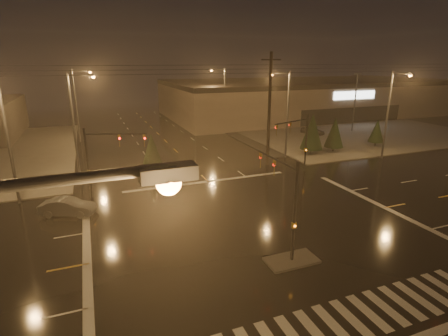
{
  "coord_description": "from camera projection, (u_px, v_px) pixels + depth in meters",
  "views": [
    {
      "loc": [
        -10.04,
        -19.04,
        11.06
      ],
      "look_at": [
        -0.51,
        5.44,
        3.0
      ],
      "focal_mm": 28.0,
      "sensor_mm": 36.0,
      "label": 1
    }
  ],
  "objects": [
    {
      "name": "streetlight_4",
      "position": [
        223.0,
        94.0,
        57.94
      ],
      "size": [
        2.77,
        0.32,
        10.0
      ],
      "color": "#38383A",
      "rests_on": "ground"
    },
    {
      "name": "streetlight_5",
      "position": [
        6.0,
        134.0,
        26.4
      ],
      "size": [
        0.32,
        2.77,
        10.0
      ],
      "color": "#38383A",
      "rests_on": "ground"
    },
    {
      "name": "utility_pole_1",
      "position": [
        269.0,
        109.0,
        37.14
      ],
      "size": [
        2.2,
        0.32,
        12.0
      ],
      "color": "black",
      "rests_on": "ground"
    },
    {
      "name": "stop_bar_far",
      "position": [
        208.0,
        181.0,
        33.49
      ],
      "size": [
        16.0,
        0.5,
        0.01
      ],
      "primitive_type": "cube",
      "color": "beige",
      "rests_on": "ground"
    },
    {
      "name": "parking_lot",
      "position": [
        367.0,
        127.0,
        60.76
      ],
      "size": [
        50.0,
        24.0,
        0.08
      ],
      "primitive_type": "cube",
      "color": "black",
      "rests_on": "ground"
    },
    {
      "name": "streetlight_1",
      "position": [
        76.0,
        117.0,
        34.15
      ],
      "size": [
        2.77,
        0.32,
        10.0
      ],
      "color": "#38383A",
      "rests_on": "ground"
    },
    {
      "name": "conifer_3",
      "position": [
        152.0,
        149.0,
        36.54
      ],
      "size": [
        2.05,
        2.05,
        3.9
      ],
      "color": "black",
      "rests_on": "ground"
    },
    {
      "name": "streetlight_3",
      "position": [
        285.0,
        109.0,
        40.12
      ],
      "size": [
        2.77,
        0.32,
        10.0
      ],
      "color": "#38383A",
      "rests_on": "ground"
    },
    {
      "name": "sidewalk_ne",
      "position": [
        336.0,
        127.0,
        60.8
      ],
      "size": [
        36.0,
        36.0,
        0.12
      ],
      "primitive_type": "cube",
      "color": "#45423D",
      "rests_on": "ground"
    },
    {
      "name": "signal_mast_ne",
      "position": [
        300.0,
        137.0,
        34.9
      ],
      "size": [
        4.84,
        1.86,
        6.0
      ],
      "color": "black",
      "rests_on": "ground"
    },
    {
      "name": "car_crossing",
      "position": [
        68.0,
        207.0,
        26.01
      ],
      "size": [
        4.21,
        2.76,
        1.31
      ],
      "primitive_type": "imported",
      "rotation": [
        0.0,
        0.0,
        1.19
      ],
      "color": "slate",
      "rests_on": "ground"
    },
    {
      "name": "ground",
      "position": [
        260.0,
        231.0,
        23.69
      ],
      "size": [
        140.0,
        140.0,
        0.0
      ],
      "primitive_type": "plane",
      "color": "black",
      "rests_on": "ground"
    },
    {
      "name": "streetlight_6",
      "position": [
        390.0,
        110.0,
        39.58
      ],
      "size": [
        0.32,
        2.77,
        10.0
      ],
      "color": "#38383A",
      "rests_on": "ground"
    },
    {
      "name": "conifer_0",
      "position": [
        312.0,
        131.0,
        42.52
      ],
      "size": [
        2.77,
        2.77,
        5.02
      ],
      "color": "black",
      "rests_on": "ground"
    },
    {
      "name": "signal_mast_median",
      "position": [
        287.0,
        195.0,
        19.85
      ],
      "size": [
        0.25,
        4.59,
        6.0
      ],
      "color": "black",
      "rests_on": "ground"
    },
    {
      "name": "car_parked",
      "position": [
        313.0,
        131.0,
        54.68
      ],
      "size": [
        2.9,
        4.09,
        1.29
      ],
      "primitive_type": "imported",
      "rotation": [
        0.0,
        0.0,
        0.41
      ],
      "color": "black",
      "rests_on": "ground"
    },
    {
      "name": "streetlight_2",
      "position": [
        78.0,
        101.0,
        48.4
      ],
      "size": [
        2.77,
        0.32,
        10.0
      ],
      "color": "#38383A",
      "rests_on": "ground"
    },
    {
      "name": "signal_mast_nw",
      "position": [
        100.0,
        155.0,
        28.31
      ],
      "size": [
        4.84,
        1.86,
        6.0
      ],
      "color": "black",
      "rests_on": "ground"
    },
    {
      "name": "crosswalk",
      "position": [
        351.0,
        318.0,
        15.67
      ],
      "size": [
        15.0,
        2.6,
        0.01
      ],
      "primitive_type": "cube",
      "color": "beige",
      "rests_on": "ground"
    },
    {
      "name": "conifer_1",
      "position": [
        335.0,
        132.0,
        43.57
      ],
      "size": [
        2.37,
        2.37,
        4.4
      ],
      "color": "black",
      "rests_on": "ground"
    },
    {
      "name": "retail_building",
      "position": [
        309.0,
        96.0,
        75.67
      ],
      "size": [
        60.2,
        28.3,
        7.2
      ],
      "color": "brown",
      "rests_on": "ground"
    },
    {
      "name": "conifer_2",
      "position": [
        377.0,
        131.0,
        46.33
      ],
      "size": [
        1.97,
        1.97,
        3.77
      ],
      "color": "black",
      "rests_on": "ground"
    },
    {
      "name": "median_island",
      "position": [
        292.0,
        260.0,
        20.1
      ],
      "size": [
        3.0,
        1.6,
        0.15
      ],
      "primitive_type": "cube",
      "color": "#45423D",
      "rests_on": "ground"
    }
  ]
}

